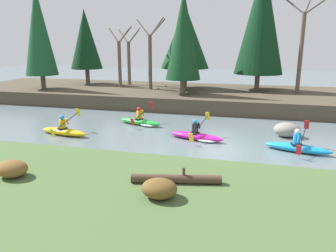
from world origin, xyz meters
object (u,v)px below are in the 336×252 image
Objects in this scene: kayaker_middle at (198,136)px; kayaker_trailing at (142,122)px; kayaker_far_back at (64,131)px; driftwood_log at (176,179)px; boulder_midstream at (287,130)px; kayaker_lead at (298,147)px.

kayaker_middle and kayaker_trailing have the same top height.
kayaker_far_back is 9.40m from driftwood_log.
kayaker_far_back is 2.22× the size of boulder_midstream.
boulder_midstream is 9.27m from driftwood_log.
boulder_midstream is at bearing 36.24° from kayaker_middle.
kayaker_far_back reaches higher than boulder_midstream.
kayaker_lead is 1.00× the size of kayaker_middle.
kayaker_lead is at bearing 46.13° from driftwood_log.
driftwood_log reaches higher than kayaker_lead.
kayaker_lead is 2.35m from boulder_midstream.
driftwood_log is (7.20, -6.00, 0.73)m from kayaker_far_back.
kayaker_trailing is at bearing 102.47° from driftwood_log.
driftwood_log reaches higher than boulder_midstream.
kayaker_middle is 1.00× the size of kayaker_trailing.
kayaker_lead is 1.00× the size of kayaker_trailing.
kayaker_lead and kayaker_middle have the same top height.
kayaker_lead is at bearing -83.63° from boulder_midstream.
kayaker_far_back is at bearing 127.90° from driftwood_log.
kayaker_trailing reaches higher than boulder_midstream.
kayaker_middle is 1.00× the size of kayaker_far_back.
driftwood_log is (0.55, -6.85, 0.75)m from kayaker_middle.
kayaker_lead is 8.41m from kayaker_trailing.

